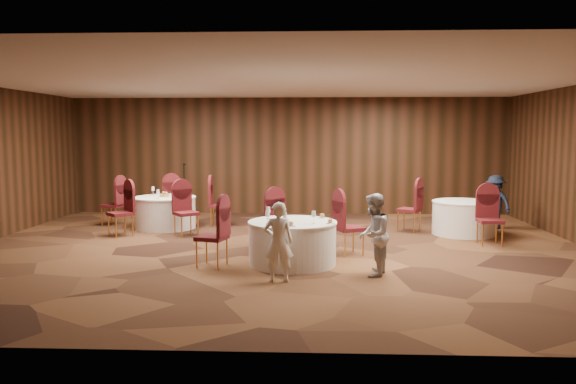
{
  "coord_description": "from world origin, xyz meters",
  "views": [
    {
      "loc": [
        0.67,
        -10.51,
        2.23
      ],
      "look_at": [
        0.2,
        0.2,
        1.1
      ],
      "focal_mm": 35.0,
      "sensor_mm": 36.0,
      "label": 1
    }
  ],
  "objects_px": {
    "woman_a": "(279,242)",
    "table_main": "(292,243)",
    "table_right": "(464,218)",
    "woman_b": "(373,235)",
    "mic_stand": "(185,204)",
    "man_c": "(495,202)",
    "table_left": "(165,212)"
  },
  "relations": [
    {
      "from": "woman_a",
      "to": "table_main",
      "type": "bearing_deg",
      "value": -103.3
    },
    {
      "from": "table_main",
      "to": "woman_a",
      "type": "height_order",
      "value": "woman_a"
    },
    {
      "from": "table_right",
      "to": "woman_b",
      "type": "bearing_deg",
      "value": -122.7
    },
    {
      "from": "mic_stand",
      "to": "woman_a",
      "type": "xyz_separation_m",
      "value": [
        2.8,
        -6.02,
        0.2
      ]
    },
    {
      "from": "table_main",
      "to": "mic_stand",
      "type": "bearing_deg",
      "value": 121.31
    },
    {
      "from": "woman_a",
      "to": "woman_b",
      "type": "height_order",
      "value": "woman_b"
    },
    {
      "from": "table_main",
      "to": "table_right",
      "type": "bearing_deg",
      "value": 39.29
    },
    {
      "from": "table_right",
      "to": "man_c",
      "type": "distance_m",
      "value": 1.27
    },
    {
      "from": "woman_a",
      "to": "man_c",
      "type": "bearing_deg",
      "value": -138.81
    },
    {
      "from": "table_left",
      "to": "woman_b",
      "type": "relative_size",
      "value": 1.12
    },
    {
      "from": "woman_b",
      "to": "man_c",
      "type": "height_order",
      "value": "woman_b"
    },
    {
      "from": "woman_a",
      "to": "woman_b",
      "type": "bearing_deg",
      "value": -168.32
    },
    {
      "from": "table_main",
      "to": "man_c",
      "type": "relative_size",
      "value": 1.2
    },
    {
      "from": "table_right",
      "to": "woman_a",
      "type": "xyz_separation_m",
      "value": [
        -3.83,
        -4.13,
        0.23
      ]
    },
    {
      "from": "table_main",
      "to": "woman_b",
      "type": "bearing_deg",
      "value": -28.45
    },
    {
      "from": "table_left",
      "to": "man_c",
      "type": "relative_size",
      "value": 1.15
    },
    {
      "from": "mic_stand",
      "to": "woman_b",
      "type": "distance_m",
      "value": 7.03
    },
    {
      "from": "table_main",
      "to": "table_left",
      "type": "relative_size",
      "value": 1.04
    },
    {
      "from": "table_right",
      "to": "woman_a",
      "type": "distance_m",
      "value": 5.64
    },
    {
      "from": "woman_a",
      "to": "woman_b",
      "type": "relative_size",
      "value": 0.94
    },
    {
      "from": "mic_stand",
      "to": "woman_b",
      "type": "xyz_separation_m",
      "value": [
        4.26,
        -5.59,
        0.24
      ]
    },
    {
      "from": "table_main",
      "to": "woman_b",
      "type": "height_order",
      "value": "woman_b"
    },
    {
      "from": "table_left",
      "to": "woman_b",
      "type": "distance_m",
      "value": 6.13
    },
    {
      "from": "woman_b",
      "to": "man_c",
      "type": "xyz_separation_m",
      "value": [
        3.32,
        4.52,
        -0.02
      ]
    },
    {
      "from": "table_main",
      "to": "man_c",
      "type": "distance_m",
      "value": 5.99
    },
    {
      "from": "table_main",
      "to": "mic_stand",
      "type": "xyz_separation_m",
      "value": [
        -2.97,
        4.89,
        0.04
      ]
    },
    {
      "from": "table_right",
      "to": "mic_stand",
      "type": "relative_size",
      "value": 0.94
    },
    {
      "from": "table_right",
      "to": "woman_b",
      "type": "distance_m",
      "value": 4.4
    },
    {
      "from": "mic_stand",
      "to": "table_left",
      "type": "bearing_deg",
      "value": -96.68
    },
    {
      "from": "table_right",
      "to": "table_main",
      "type": "bearing_deg",
      "value": -140.71
    },
    {
      "from": "man_c",
      "to": "table_left",
      "type": "bearing_deg",
      "value": -122.88
    },
    {
      "from": "mic_stand",
      "to": "woman_a",
      "type": "bearing_deg",
      "value": -65.02
    }
  ]
}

